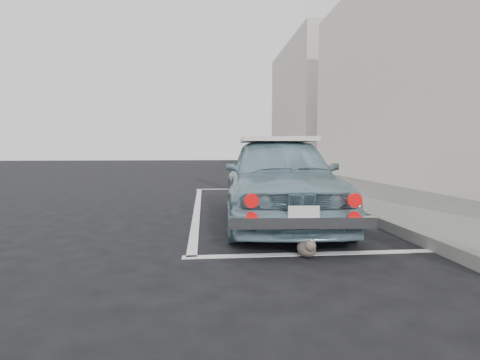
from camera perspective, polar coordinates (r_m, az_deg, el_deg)
The scene contains 8 objects.
ground at distance 4.65m, azimuth 4.11°, elevation -9.70°, with size 80.00×80.00×0.00m, color black.
sidewalk at distance 7.64m, azimuth 25.85°, elevation -3.96°, with size 2.80×40.00×0.15m, color #605F5B.
building_far at distance 25.62m, azimuth 10.86°, elevation 10.86°, with size 3.50×10.00×8.00m, color beige.
pline_rear at distance 4.29m, azimuth 11.96°, elevation -10.94°, with size 3.00×0.12×0.01m, color silver.
pline_front at distance 11.08m, azimuth 1.06°, elevation -1.36°, with size 3.00×0.12×0.01m, color silver.
pline_side at distance 7.53m, azimuth -6.53°, elevation -4.19°, with size 0.12×7.00×0.01m, color silver.
retro_coupe at distance 5.96m, azimuth 5.88°, elevation 0.31°, with size 1.92×4.21×1.40m.
cat at distance 4.13m, azimuth 10.15°, elevation -10.10°, with size 0.21×0.43×0.23m.
Camera 1 is at (-0.76, -4.45, 1.14)m, focal length 28.00 mm.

